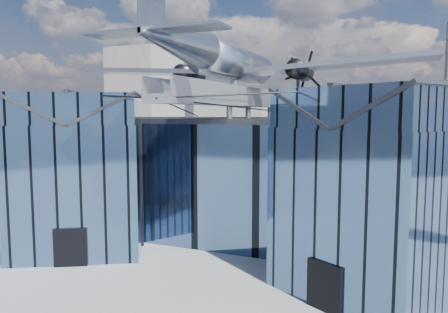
% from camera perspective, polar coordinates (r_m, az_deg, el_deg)
% --- Properties ---
extents(ground_plane, '(120.00, 120.00, 0.00)m').
position_cam_1_polar(ground_plane, '(31.19, -1.49, -13.63)').
color(ground_plane, gray).
extents(museum, '(32.88, 24.50, 17.60)m').
position_cam_1_polar(museum, '(35.12, 2.45, -2.12)').
color(museum, '#45648E').
rests_on(museum, ground).
extents(bg_towers, '(77.00, 24.50, 26.00)m').
position_cam_1_polar(bg_towers, '(77.97, 15.23, 5.31)').
color(bg_towers, gray).
rests_on(bg_towers, ground).
extents(tree_plaza_w, '(3.83, 3.83, 5.36)m').
position_cam_1_polar(tree_plaza_w, '(42.65, -25.40, -3.87)').
color(tree_plaza_w, black).
rests_on(tree_plaza_w, ground).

